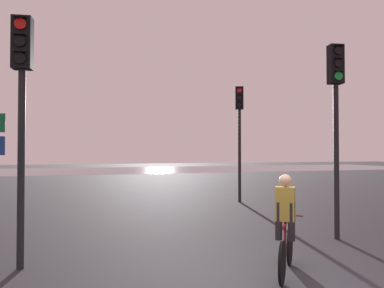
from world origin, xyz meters
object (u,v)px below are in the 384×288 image
traffic_light_near_right (336,104)px  cyclist (286,224)px  traffic_light_far_right (239,122)px  traffic_light_near_left (22,93)px

traffic_light_near_right → cyclist: 3.85m
traffic_light_far_right → traffic_light_near_left: bearing=67.7°
traffic_light_near_right → cyclist: traffic_light_near_right is taller
traffic_light_near_left → traffic_light_near_right: 6.58m
traffic_light_near_left → cyclist: (4.08, -1.69, -2.17)m
traffic_light_near_left → traffic_light_far_right: size_ratio=0.94×
cyclist → traffic_light_near_right: bearing=75.2°
traffic_light_near_right → traffic_light_far_right: size_ratio=0.97×
traffic_light_far_right → cyclist: size_ratio=2.83×
traffic_light_near_right → traffic_light_near_left: bearing=12.1°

